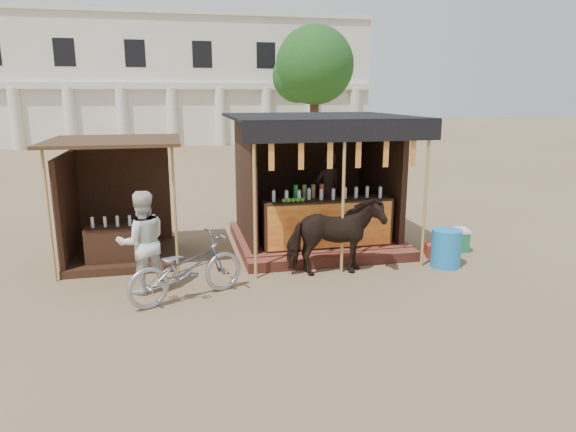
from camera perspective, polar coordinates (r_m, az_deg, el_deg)
The scene contains 11 objects.
ground at distance 7.93m, azimuth 2.51°, elevation -10.40°, with size 120.00×120.00×0.00m, color #846B4C.
main_stall at distance 10.99m, azimuth 3.24°, elevation 1.98°, with size 3.60×3.61×2.78m.
secondary_stall at distance 10.59m, azimuth -18.97°, elevation -0.16°, with size 2.40×2.40×2.38m.
cow at distance 9.21m, azimuth 5.24°, elevation -2.33°, with size 0.77×1.69×1.43m, color black.
motorbike at distance 8.31m, azimuth -11.20°, elevation -5.71°, with size 0.68×1.96×1.03m, color #9B9BA3.
bystander at distance 8.68m, azimuth -15.87°, elevation -2.83°, with size 0.83×0.64×1.70m, color silver.
blue_barrel at distance 10.17m, azimuth 17.16°, elevation -3.43°, with size 0.56×0.56×0.72m, color #1A7BC7.
red_crate at distance 10.77m, azimuth 16.23°, elevation -3.69°, with size 0.44×0.36×0.27m, color #A3271B.
cooler at distance 11.29m, azimuth 17.76°, elevation -2.50°, with size 0.72×0.57×0.46m.
background_building at distance 36.97m, azimuth -12.91°, elevation 14.26°, with size 26.00×7.45×8.18m.
tree at distance 30.19m, azimuth 2.55°, elevation 16.09°, with size 4.50×4.40×7.00m.
Camera 1 is at (-1.88, -7.01, 3.20)m, focal length 32.00 mm.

